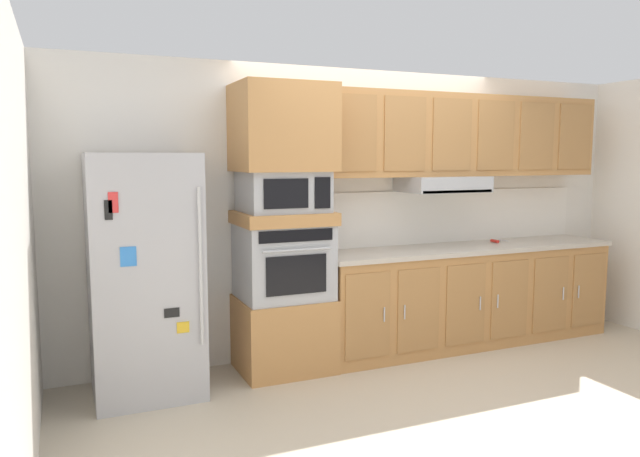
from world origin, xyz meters
The scene contains 14 objects.
ground_plane centered at (0.00, 0.00, 0.00)m, with size 9.60×9.60×0.00m, color beige.
back_kitchen_wall centered at (0.00, 1.11, 1.25)m, with size 6.20×0.12×2.50m, color silver.
side_panel_left centered at (-2.80, 0.00, 1.25)m, with size 0.12×7.10×2.50m, color silver.
refrigerator centered at (-2.02, 0.68, 0.88)m, with size 0.76×0.73×1.76m.
oven_base_cabinet centered at (-0.93, 0.75, 0.30)m, with size 0.74×0.62×0.60m, color #B77F47.
built_in_oven centered at (-0.93, 0.75, 0.90)m, with size 0.70×0.62×0.60m.
appliance_mid_shelf centered at (-0.93, 0.75, 1.25)m, with size 0.74×0.62×0.10m, color #B77F47.
microwave centered at (-0.93, 0.75, 1.46)m, with size 0.64×0.54×0.32m.
appliance_upper_cabinet centered at (-0.93, 0.75, 1.96)m, with size 0.74×0.62×0.68m, color #B77F47.
lower_cabinet_run centered at (0.89, 0.75, 0.44)m, with size 2.89×0.63×0.88m.
countertop_slab centered at (0.89, 0.75, 0.90)m, with size 2.93×0.64×0.04m, color #BCB2A3.
backsplash_panel centered at (0.89, 1.04, 1.17)m, with size 2.93×0.02×0.50m, color white.
upper_cabinet_with_hood centered at (0.87, 0.87, 1.90)m, with size 2.89×0.48×0.88m.
screwdriver centered at (1.26, 0.82, 0.93)m, with size 0.13×0.12×0.03m.
Camera 1 is at (-2.55, -3.76, 1.73)m, focal length 33.79 mm.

